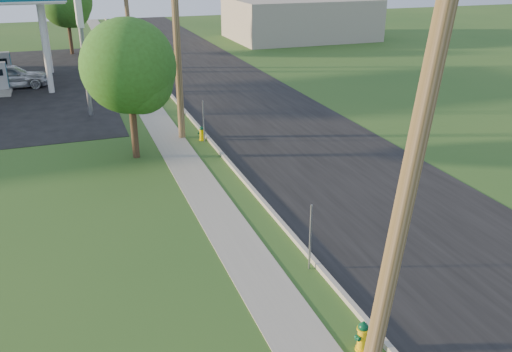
{
  "coord_description": "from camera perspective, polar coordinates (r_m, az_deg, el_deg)",
  "views": [
    {
      "loc": [
        -5.6,
        -7.74,
        8.32
      ],
      "look_at": [
        0.0,
        8.0,
        1.4
      ],
      "focal_mm": 38.0,
      "sensor_mm": 36.0,
      "label": 1
    }
  ],
  "objects": [
    {
      "name": "distant_building",
      "position": [
        58.13,
        4.67,
        16.18
      ],
      "size": [
        14.0,
        10.0,
        4.0
      ],
      "primitive_type": "cube",
      "color": "gray",
      "rests_on": "ground"
    },
    {
      "name": "tree_verge",
      "position": [
        23.25,
        -12.98,
        10.81
      ],
      "size": [
        3.93,
        3.93,
        5.96
      ],
      "color": "#392417",
      "rests_on": "ground"
    },
    {
      "name": "tree_lot",
      "position": [
        50.98,
        -19.26,
        16.79
      ],
      "size": [
        4.41,
        4.41,
        6.68
      ],
      "color": "#392417",
      "rests_on": "ground"
    },
    {
      "name": "fuel_pump_se",
      "position": [
        42.6,
        -24.92,
        10.17
      ],
      "size": [
        1.2,
        3.2,
        1.9
      ],
      "color": "gray",
      "rests_on": "ground"
    },
    {
      "name": "hydrant_near",
      "position": [
        12.83,
        11.17,
        -16.22
      ],
      "size": [
        0.4,
        0.36,
        0.78
      ],
      "color": "yellow",
      "rests_on": "ground"
    },
    {
      "name": "utility_pole_near",
      "position": [
        9.1,
        15.65,
        -1.11
      ],
      "size": [
        1.4,
        0.32,
        9.48
      ],
      "color": "brown",
      "rests_on": "ground"
    },
    {
      "name": "sign_post_near",
      "position": [
        15.18,
        5.75,
        -6.46
      ],
      "size": [
        0.05,
        0.04,
        2.0
      ],
      "primitive_type": "cube",
      "color": "gray",
      "rests_on": "ground"
    },
    {
      "name": "utility_pole_far",
      "position": [
        43.17,
        -13.5,
        17.24
      ],
      "size": [
        1.4,
        0.32,
        9.5
      ],
      "color": "brown",
      "rests_on": "ground"
    },
    {
      "name": "car_silver",
      "position": [
        39.55,
        -24.45,
        9.54
      ],
      "size": [
        4.69,
        1.96,
        1.59
      ],
      "primitive_type": "imported",
      "rotation": [
        0.0,
        0.0,
        1.55
      ],
      "color": "silver",
      "rests_on": "ground"
    },
    {
      "name": "utility_pole_mid",
      "position": [
        25.46,
        -8.37,
        14.67
      ],
      "size": [
        1.4,
        0.32,
        9.8
      ],
      "color": "brown",
      "rests_on": "ground"
    },
    {
      "name": "hydrant_far",
      "position": [
        35.0,
        -9.68,
        9.05
      ],
      "size": [
        0.39,
        0.35,
        0.75
      ],
      "color": "#DA9E00",
      "rests_on": "ground"
    },
    {
      "name": "curb",
      "position": [
        20.49,
        -0.56,
        -1.23
      ],
      "size": [
        0.15,
        120.0,
        0.15
      ],
      "primitive_type": "cube",
      "color": "gray",
      "rests_on": "ground"
    },
    {
      "name": "road",
      "position": [
        22.04,
        9.32,
        0.04
      ],
      "size": [
        8.0,
        120.0,
        0.02
      ],
      "primitive_type": "cube",
      "color": "black",
      "rests_on": "ground"
    },
    {
      "name": "hydrant_mid",
      "position": [
        25.96,
        -5.74,
        4.49
      ],
      "size": [
        0.36,
        0.32,
        0.7
      ],
      "color": "#FFD200",
      "rests_on": "ground"
    },
    {
      "name": "fuel_pump_ne",
      "position": [
        38.69,
        -25.3,
        9.05
      ],
      "size": [
        1.2,
        3.2,
        1.9
      ],
      "color": "gray",
      "rests_on": "ground"
    },
    {
      "name": "sign_post_mid",
      "position": [
        25.52,
        -5.53,
        5.72
      ],
      "size": [
        0.05,
        0.04,
        2.0
      ],
      "primitive_type": "cube",
      "color": "gray",
      "rests_on": "ground"
    },
    {
      "name": "price_pylon",
      "position": [
        30.4,
        -18.15,
        15.99
      ],
      "size": [
        0.34,
        2.04,
        6.85
      ],
      "color": "gray",
      "rests_on": "ground"
    },
    {
      "name": "sidewalk",
      "position": [
        20.06,
        -5.29,
        -2.05
      ],
      "size": [
        1.5,
        120.0,
        0.03
      ],
      "primitive_type": "cube",
      "color": "gray",
      "rests_on": "ground"
    },
    {
      "name": "sign_post_far",
      "position": [
        37.14,
        -10.33,
        10.77
      ],
      "size": [
        0.05,
        0.04,
        2.0
      ],
      "primitive_type": "cube",
      "color": "gray",
      "rests_on": "ground"
    }
  ]
}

